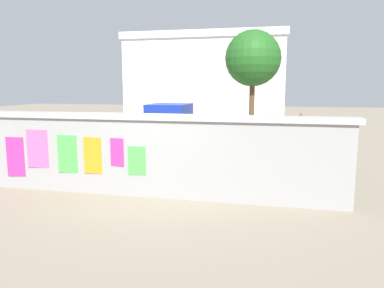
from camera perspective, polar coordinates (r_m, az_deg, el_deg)
The scene contains 8 objects.
ground at distance 15.91m, azimuth 3.84°, elevation 0.20°, with size 60.00×60.00×0.00m, color gray.
poster_wall at distance 8.07m, azimuth -5.34°, elevation -1.65°, with size 8.17×0.42×1.81m.
auto_rickshaw_truck at distance 11.52m, azimuth 1.33°, elevation 1.42°, with size 3.61×1.53×1.85m.
motorcycle at distance 12.82m, azimuth -12.92°, elevation -0.02°, with size 1.88×0.65×0.87m.
bicycle_near at distance 10.31m, azimuth -17.09°, elevation -2.89°, with size 1.70×0.44×0.95m.
person_walking at distance 11.76m, azimuth 16.63°, elevation 1.63°, with size 0.46×0.46×1.62m.
tree_roadside at distance 17.91m, azimuth 9.35°, elevation 12.82°, with size 2.61×2.61×4.98m.
building_background at distance 28.77m, azimuth 2.24°, elevation 10.39°, with size 11.97×5.09×6.27m.
Camera 1 is at (2.50, -7.53, 2.40)m, focal length 34.66 mm.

